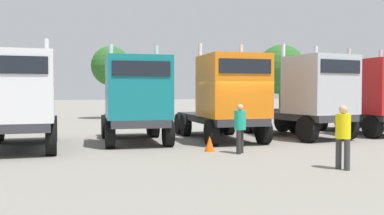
{
  "coord_description": "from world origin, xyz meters",
  "views": [
    {
      "loc": [
        -8.06,
        -15.05,
        2.1
      ],
      "look_at": [
        -1.09,
        2.12,
        1.42
      ],
      "focal_mm": 39.76,
      "sensor_mm": 36.0,
      "label": 1
    }
  ],
  "objects_px": {
    "semi_truck_silver": "(311,96)",
    "visitor_with_camera": "(240,125)",
    "traffic_cone_near": "(210,144)",
    "semi_truck_white": "(18,100)",
    "semi_truck_teal": "(136,99)",
    "semi_truck_red": "(374,96)",
    "semi_truck_orange": "(227,97)",
    "visitor_in_hivis": "(343,132)"
  },
  "relations": [
    {
      "from": "semi_truck_white",
      "to": "semi_truck_orange",
      "type": "distance_m",
      "value": 8.16
    },
    {
      "from": "semi_truck_white",
      "to": "visitor_in_hivis",
      "type": "xyz_separation_m",
      "value": [
        8.13,
        -6.95,
        -0.8
      ]
    },
    {
      "from": "visitor_with_camera",
      "to": "traffic_cone_near",
      "type": "xyz_separation_m",
      "value": [
        -0.74,
        0.86,
        -0.7
      ]
    },
    {
      "from": "traffic_cone_near",
      "to": "visitor_with_camera",
      "type": "bearing_deg",
      "value": -49.1
    },
    {
      "from": "visitor_in_hivis",
      "to": "visitor_with_camera",
      "type": "height_order",
      "value": "visitor_in_hivis"
    },
    {
      "from": "semi_truck_silver",
      "to": "traffic_cone_near",
      "type": "height_order",
      "value": "semi_truck_silver"
    },
    {
      "from": "semi_truck_silver",
      "to": "semi_truck_orange",
      "type": "bearing_deg",
      "value": -98.6
    },
    {
      "from": "semi_truck_silver",
      "to": "traffic_cone_near",
      "type": "relative_size",
      "value": 10.69
    },
    {
      "from": "semi_truck_silver",
      "to": "semi_truck_red",
      "type": "distance_m",
      "value": 3.87
    },
    {
      "from": "semi_truck_red",
      "to": "traffic_cone_near",
      "type": "bearing_deg",
      "value": -72.91
    },
    {
      "from": "semi_truck_teal",
      "to": "visitor_in_hivis",
      "type": "relative_size",
      "value": 3.51
    },
    {
      "from": "semi_truck_silver",
      "to": "semi_truck_white",
      "type": "bearing_deg",
      "value": -95.03
    },
    {
      "from": "semi_truck_silver",
      "to": "semi_truck_red",
      "type": "bearing_deg",
      "value": 88.89
    },
    {
      "from": "semi_truck_white",
      "to": "semi_truck_orange",
      "type": "bearing_deg",
      "value": 94.5
    },
    {
      "from": "semi_truck_orange",
      "to": "visitor_with_camera",
      "type": "bearing_deg",
      "value": -13.36
    },
    {
      "from": "semi_truck_teal",
      "to": "semi_truck_white",
      "type": "bearing_deg",
      "value": -73.2
    },
    {
      "from": "semi_truck_white",
      "to": "semi_truck_teal",
      "type": "height_order",
      "value": "semi_truck_teal"
    },
    {
      "from": "semi_truck_red",
      "to": "visitor_with_camera",
      "type": "bearing_deg",
      "value": -66.86
    },
    {
      "from": "visitor_with_camera",
      "to": "semi_truck_white",
      "type": "bearing_deg",
      "value": 21.59
    },
    {
      "from": "visitor_in_hivis",
      "to": "visitor_with_camera",
      "type": "xyz_separation_m",
      "value": [
        -1.14,
        3.69,
        -0.03
      ]
    },
    {
      "from": "semi_truck_white",
      "to": "semi_truck_orange",
      "type": "xyz_separation_m",
      "value": [
        8.16,
        -0.02,
        0.09
      ]
    },
    {
      "from": "semi_truck_orange",
      "to": "visitor_with_camera",
      "type": "relative_size",
      "value": 3.87
    },
    {
      "from": "semi_truck_orange",
      "to": "visitor_with_camera",
      "type": "xyz_separation_m",
      "value": [
        -1.16,
        -3.25,
        -0.92
      ]
    },
    {
      "from": "semi_truck_teal",
      "to": "semi_truck_orange",
      "type": "relative_size",
      "value": 0.94
    },
    {
      "from": "semi_truck_silver",
      "to": "semi_truck_red",
      "type": "xyz_separation_m",
      "value": [
        3.87,
        0.14,
        -0.04
      ]
    },
    {
      "from": "semi_truck_silver",
      "to": "traffic_cone_near",
      "type": "xyz_separation_m",
      "value": [
        -5.88,
        -2.01,
        -1.65
      ]
    },
    {
      "from": "semi_truck_white",
      "to": "semi_truck_orange",
      "type": "relative_size",
      "value": 0.99
    },
    {
      "from": "semi_truck_silver",
      "to": "visitor_in_hivis",
      "type": "relative_size",
      "value": 3.41
    },
    {
      "from": "semi_truck_silver",
      "to": "visitor_with_camera",
      "type": "relative_size",
      "value": 3.52
    },
    {
      "from": "semi_truck_white",
      "to": "visitor_with_camera",
      "type": "relative_size",
      "value": 3.84
    },
    {
      "from": "semi_truck_white",
      "to": "visitor_in_hivis",
      "type": "distance_m",
      "value": 10.73
    },
    {
      "from": "semi_truck_silver",
      "to": "semi_truck_red",
      "type": "height_order",
      "value": "semi_truck_silver"
    },
    {
      "from": "semi_truck_red",
      "to": "traffic_cone_near",
      "type": "xyz_separation_m",
      "value": [
        -9.75,
        -2.14,
        -1.61
      ]
    },
    {
      "from": "semi_truck_white",
      "to": "semi_truck_teal",
      "type": "xyz_separation_m",
      "value": [
        4.4,
        0.65,
        0.02
      ]
    },
    {
      "from": "semi_truck_white",
      "to": "visitor_with_camera",
      "type": "distance_m",
      "value": 7.76
    },
    {
      "from": "semi_truck_white",
      "to": "visitor_in_hivis",
      "type": "relative_size",
      "value": 3.72
    },
    {
      "from": "semi_truck_teal",
      "to": "visitor_with_camera",
      "type": "bearing_deg",
      "value": 41.84
    },
    {
      "from": "semi_truck_orange",
      "to": "traffic_cone_near",
      "type": "distance_m",
      "value": 3.46
    },
    {
      "from": "traffic_cone_near",
      "to": "semi_truck_silver",
      "type": "bearing_deg",
      "value": 18.85
    },
    {
      "from": "semi_truck_silver",
      "to": "visitor_with_camera",
      "type": "xyz_separation_m",
      "value": [
        -5.13,
        -2.87,
        -0.95
      ]
    },
    {
      "from": "semi_truck_white",
      "to": "visitor_in_hivis",
      "type": "height_order",
      "value": "semi_truck_white"
    },
    {
      "from": "semi_truck_teal",
      "to": "visitor_in_hivis",
      "type": "xyz_separation_m",
      "value": [
        3.74,
        -7.61,
        -0.82
      ]
    }
  ]
}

